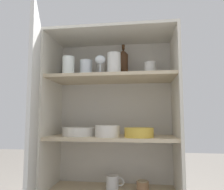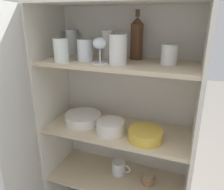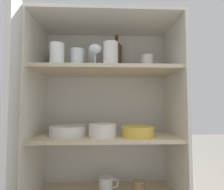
% 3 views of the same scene
% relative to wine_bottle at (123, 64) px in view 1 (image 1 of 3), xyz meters
% --- Properties ---
extents(cupboard_back_panel, '(0.83, 0.02, 1.32)m').
position_rel_wine_bottle_xyz_m(cupboard_back_panel, '(-0.07, 0.08, -0.50)').
color(cupboard_back_panel, silver).
rests_on(cupboard_back_panel, ground_plane).
extents(cupboard_side_left, '(0.02, 0.36, 1.32)m').
position_rel_wine_bottle_xyz_m(cupboard_side_left, '(-0.47, -0.10, -0.50)').
color(cupboard_side_left, silver).
rests_on(cupboard_side_left, ground_plane).
extents(cupboard_side_right, '(0.02, 0.36, 1.32)m').
position_rel_wine_bottle_xyz_m(cupboard_side_right, '(0.34, -0.10, -0.50)').
color(cupboard_side_right, silver).
rests_on(cupboard_side_right, ground_plane).
extents(cupboard_top_panel, '(0.83, 0.36, 0.02)m').
position_rel_wine_bottle_xyz_m(cupboard_top_panel, '(-0.07, -0.10, 0.17)').
color(cupboard_top_panel, silver).
rests_on(cupboard_top_panel, cupboard_side_left).
extents(shelf_board_middle, '(0.79, 0.33, 0.02)m').
position_rel_wine_bottle_xyz_m(shelf_board_middle, '(-0.07, -0.10, -0.50)').
color(shelf_board_middle, beige).
extents(shelf_board_upper, '(0.79, 0.33, 0.02)m').
position_rel_wine_bottle_xyz_m(shelf_board_upper, '(-0.07, -0.10, -0.12)').
color(shelf_board_upper, beige).
extents(cupboard_door, '(0.17, 0.39, 1.32)m').
position_rel_wine_bottle_xyz_m(cupboard_door, '(-0.41, -0.47, -0.50)').
color(cupboard_door, silver).
rests_on(cupboard_door, ground_plane).
extents(tumbler_glass_0, '(0.08, 0.08, 0.14)m').
position_rel_wine_bottle_xyz_m(tumbler_glass_0, '(-0.04, -0.16, -0.04)').
color(tumbler_glass_0, white).
rests_on(tumbler_glass_0, shelf_board_upper).
extents(tumbler_glass_1, '(0.07, 0.07, 0.11)m').
position_rel_wine_bottle_xyz_m(tumbler_glass_1, '(-0.33, -0.20, -0.05)').
color(tumbler_glass_1, white).
rests_on(tumbler_glass_1, shelf_board_upper).
extents(tumbler_glass_2, '(0.07, 0.07, 0.15)m').
position_rel_wine_bottle_xyz_m(tumbler_glass_2, '(-0.16, -0.01, -0.04)').
color(tumbler_glass_2, white).
rests_on(tumbler_glass_2, shelf_board_upper).
extents(tumbler_glass_3, '(0.08, 0.08, 0.11)m').
position_rel_wine_bottle_xyz_m(tumbler_glass_3, '(-0.23, -0.13, -0.05)').
color(tumbler_glass_3, white).
rests_on(tumbler_glass_3, shelf_board_upper).
extents(tumbler_glass_4, '(0.07, 0.07, 0.14)m').
position_rel_wine_bottle_xyz_m(tumbler_glass_4, '(-0.40, 0.02, -0.04)').
color(tumbler_glass_4, white).
rests_on(tumbler_glass_4, shelf_board_upper).
extents(tumbler_glass_5, '(0.08, 0.08, 0.09)m').
position_rel_wine_bottle_xyz_m(tumbler_glass_5, '(0.18, -0.08, -0.06)').
color(tumbler_glass_5, white).
rests_on(tumbler_glass_5, shelf_board_upper).
extents(wine_glass_0, '(0.07, 0.07, 0.12)m').
position_rel_wine_bottle_xyz_m(wine_glass_0, '(-0.13, -0.18, -0.02)').
color(wine_glass_0, white).
rests_on(wine_glass_0, shelf_board_upper).
extents(wine_bottle, '(0.07, 0.07, 0.25)m').
position_rel_wine_bottle_xyz_m(wine_bottle, '(0.00, 0.00, 0.00)').
color(wine_bottle, '#4C2D19').
rests_on(wine_bottle, shelf_board_upper).
extents(plate_stack_white, '(0.21, 0.21, 0.05)m').
position_rel_wine_bottle_xyz_m(plate_stack_white, '(-0.28, -0.10, -0.46)').
color(plate_stack_white, white).
rests_on(plate_stack_white, shelf_board_middle).
extents(mixing_bowl_large, '(0.17, 0.17, 0.06)m').
position_rel_wine_bottle_xyz_m(mixing_bowl_large, '(0.10, -0.16, -0.46)').
color(mixing_bowl_large, gold).
rests_on(mixing_bowl_large, shelf_board_middle).
extents(serving_bowl_small, '(0.15, 0.15, 0.07)m').
position_rel_wine_bottle_xyz_m(serving_bowl_small, '(-0.09, -0.15, -0.45)').
color(serving_bowl_small, silver).
rests_on(serving_bowl_small, shelf_board_middle).
extents(coffee_mug_primary, '(0.12, 0.08, 0.08)m').
position_rel_wine_bottle_xyz_m(coffee_mug_primary, '(-0.07, -0.06, -0.78)').
color(coffee_mug_primary, white).
rests_on(coffee_mug_primary, shelf_board_lower).
extents(storage_jar, '(0.08, 0.08, 0.06)m').
position_rel_wine_bottle_xyz_m(storage_jar, '(0.12, -0.08, -0.79)').
color(storage_jar, '#99704C').
rests_on(storage_jar, shelf_board_lower).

